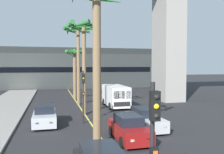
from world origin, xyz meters
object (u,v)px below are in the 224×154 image
Objects in this scene: traffic_light_median_far at (83,90)px; palm_tree_farthest_median at (84,40)px; car_queue_front at (129,128)px; car_queue_second at (45,116)px; car_queue_third at (145,119)px; traffic_light_median_near at (153,140)px; palm_tree_mid_median at (97,22)px; palm_tree_near_median at (78,42)px; palm_tree_far_median at (75,61)px; delivery_van at (115,95)px.

palm_tree_farthest_median reaches higher than traffic_light_median_far.
car_queue_front is 7.32m from car_queue_second.
car_queue_second is 0.99× the size of car_queue_third.
traffic_light_median_near is at bearing -89.44° from traffic_light_median_far.
car_queue_third is at bearing -34.06° from traffic_light_median_far.
traffic_light_median_far is (2.96, -0.28, 1.99)m from car_queue_second.
palm_tree_mid_median is at bearing -92.99° from palm_tree_farthest_median.
palm_tree_near_median is at bearing 68.80° from car_queue_second.
palm_tree_far_median is at bearing 89.02° from palm_tree_farthest_median.
car_queue_front is 12.00m from delivery_van.
palm_tree_far_median is 0.79× the size of palm_tree_farthest_median.
palm_tree_far_median is (3.65, 14.37, 4.46)m from car_queue_second.
palm_tree_farthest_median is (-3.93, -3.35, 5.69)m from delivery_van.
palm_tree_farthest_median is (-0.14, -6.04, -0.38)m from palm_tree_near_median.
traffic_light_median_near is 17.46m from palm_tree_farthest_median.
traffic_light_median_near is at bearing -91.14° from palm_tree_far_median.
palm_tree_far_median is 11.28m from palm_tree_farthest_median.
car_queue_second is 0.45× the size of palm_tree_mid_median.
traffic_light_median_far is 5.55m from palm_tree_farthest_median.
palm_tree_farthest_median is at bearing 43.10° from car_queue_second.
traffic_light_median_near is (-2.06, -8.49, 1.99)m from car_queue_front.
palm_tree_farthest_median is (-3.61, 6.30, 6.26)m from car_queue_third.
palm_tree_mid_median is 1.04× the size of palm_tree_farthest_median.
palm_tree_mid_median is at bearing 90.98° from traffic_light_median_near.
traffic_light_median_near is (-3.97, -10.63, 1.99)m from car_queue_third.
car_queue_third is 0.99× the size of traffic_light_median_near.
palm_tree_farthest_median is at bearing 101.37° from car_queue_front.
traffic_light_median_far reaches higher than car_queue_front.
car_queue_third is at bearing -74.31° from palm_tree_near_median.
palm_tree_near_median reaches higher than traffic_light_median_far.
traffic_light_median_far is (-2.19, 4.91, 1.99)m from car_queue_front.
traffic_light_median_far reaches higher than delivery_van.
car_queue_second and car_queue_third have the same top height.
palm_tree_mid_median is (-4.10, -3.16, 6.28)m from car_queue_third.
palm_tree_near_median is 1.06× the size of palm_tree_farthest_median.
car_queue_third is 11.52m from traffic_light_median_near.
palm_tree_near_median is at bearing 88.74° from traffic_light_median_near.
palm_tree_near_median reaches higher than car_queue_front.
car_queue_front is 0.98× the size of traffic_light_median_far.
palm_tree_farthest_median is (-1.70, 8.43, 6.26)m from car_queue_front.
car_queue_third is 0.46× the size of palm_tree_mid_median.
palm_tree_farthest_median reaches higher than car_queue_front.
car_queue_second is 9.32m from palm_tree_mid_median.
palm_tree_near_median is (0.51, 22.97, 4.64)m from traffic_light_median_near.
traffic_light_median_near and traffic_light_median_far have the same top height.
car_queue_front and car_queue_third have the same top height.
traffic_light_median_near is 0.61× the size of palm_tree_far_median.
traffic_light_median_far is 0.45× the size of palm_tree_near_median.
car_queue_second is (-5.16, 5.19, 0.00)m from car_queue_front.
palm_tree_far_median is at bearing 101.09° from car_queue_third.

